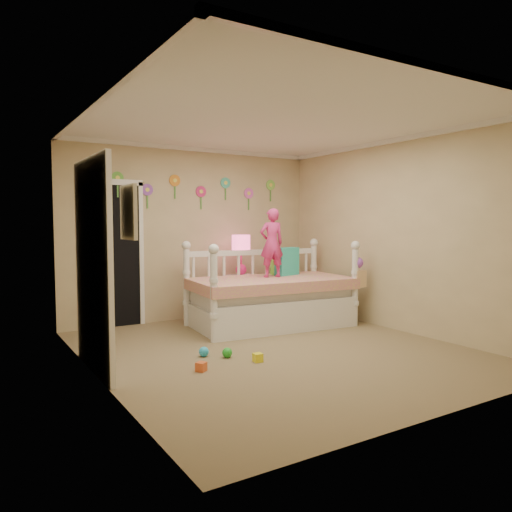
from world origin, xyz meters
TOP-DOWN VIEW (x-y plane):
  - floor at (0.00, 0.00)m, footprint 4.00×4.50m
  - ceiling at (0.00, 0.00)m, footprint 4.00×4.50m
  - back_wall at (0.00, 2.25)m, footprint 4.00×0.01m
  - left_wall at (-2.00, 0.00)m, footprint 0.01×4.50m
  - right_wall at (2.00, 0.00)m, footprint 0.01×4.50m
  - crown_molding at (0.00, 0.00)m, footprint 4.00×4.50m
  - daybed at (0.68, 1.15)m, footprint 2.37×1.43m
  - pillow_turquoise at (1.09, 1.32)m, footprint 0.44×0.25m
  - pillow_lime at (1.13, 1.44)m, footprint 0.43×0.20m
  - child at (0.75, 1.22)m, footprint 0.39×0.29m
  - nightstand at (0.61, 1.87)m, footprint 0.41×0.32m
  - table_lamp at (0.61, 1.87)m, footprint 0.28×0.28m
  - closet_doorway at (-1.25, 2.23)m, footprint 0.90×0.04m
  - flower_decals at (-0.09, 2.24)m, footprint 3.40×0.02m
  - mirror_closet at (-1.96, 0.30)m, footprint 0.07×1.30m
  - wall_picture at (-1.97, -0.90)m, footprint 0.05×0.34m
  - hanging_bag at (1.75, 0.50)m, footprint 0.20×0.16m
  - toy_scatter at (-0.71, 0.34)m, footprint 1.02×1.42m

SIDE VIEW (x-z plane):
  - floor at x=0.00m, z-range -0.01..0.01m
  - toy_scatter at x=-0.71m, z-range 0.00..0.11m
  - nightstand at x=0.61m, z-range 0.00..0.66m
  - daybed at x=0.68m, z-range 0.00..1.23m
  - hanging_bag at x=1.75m, z-range 0.57..0.93m
  - pillow_lime at x=1.13m, z-range 0.68..1.08m
  - pillow_turquoise at x=1.09m, z-range 0.68..1.10m
  - closet_doorway at x=-1.25m, z-range 0.00..2.07m
  - mirror_closet at x=-1.96m, z-range 0.00..2.10m
  - table_lamp at x=0.61m, z-range 0.76..1.38m
  - child at x=0.75m, z-range 0.68..1.67m
  - back_wall at x=0.00m, z-range 0.00..2.60m
  - left_wall at x=-2.00m, z-range 0.00..2.60m
  - right_wall at x=2.00m, z-range 0.00..2.60m
  - wall_picture at x=-1.97m, z-range 1.34..1.76m
  - flower_decals at x=-0.09m, z-range 1.69..2.19m
  - crown_molding at x=0.00m, z-range 2.54..2.60m
  - ceiling at x=0.00m, z-range 2.60..2.60m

